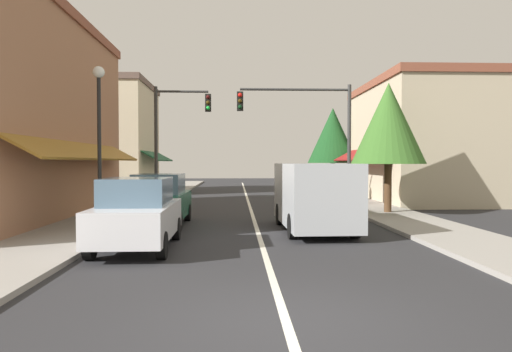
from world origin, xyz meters
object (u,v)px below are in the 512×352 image
parked_car_second_left (160,200)px  tree_right_far (333,136)px  traffic_signal_mast_arm (311,123)px  street_lamp_left_near (99,122)px  parked_car_nearest_left (138,214)px  van_in_lane (314,194)px  tree_right_near (388,124)px  traffic_signal_left_corner (173,127)px

parked_car_second_left → tree_right_far: bearing=60.7°
traffic_signal_mast_arm → street_lamp_left_near: traffic_signal_mast_arm is taller
parked_car_nearest_left → street_lamp_left_near: size_ratio=0.81×
van_in_lane → traffic_signal_mast_arm: size_ratio=0.89×
van_in_lane → tree_right_near: 6.35m
parked_car_nearest_left → parked_car_second_left: size_ratio=1.00×
traffic_signal_mast_arm → tree_right_near: size_ratio=1.09×
van_in_lane → tree_right_near: tree_right_near is taller
parked_car_nearest_left → parked_car_second_left: 4.31m
van_in_lane → tree_right_far: size_ratio=0.89×
traffic_signal_left_corner → tree_right_near: size_ratio=1.12×
street_lamp_left_near → tree_right_far: bearing=58.0°
traffic_signal_mast_arm → tree_right_near: 4.42m
parked_car_nearest_left → street_lamp_left_near: (-1.77, 3.00, 2.53)m
traffic_signal_left_corner → tree_right_far: traffic_signal_left_corner is taller
tree_right_near → tree_right_far: (0.36, 12.95, 0.24)m
traffic_signal_mast_arm → traffic_signal_left_corner: 7.10m
parked_car_second_left → street_lamp_left_near: bearing=-141.0°
traffic_signal_left_corner → tree_right_far: size_ratio=1.04×
van_in_lane → street_lamp_left_near: street_lamp_left_near is taller
parked_car_nearest_left → tree_right_near: 11.73m
parked_car_nearest_left → traffic_signal_left_corner: size_ratio=0.68×
traffic_signal_mast_arm → tree_right_far: size_ratio=1.01×
traffic_signal_left_corner → street_lamp_left_near: 9.93m
traffic_signal_left_corner → street_lamp_left_near: size_ratio=1.19×
van_in_lane → traffic_signal_mast_arm: traffic_signal_mast_arm is taller
traffic_signal_mast_arm → van_in_lane: bearing=-98.3°
tree_right_near → tree_right_far: 12.96m
parked_car_second_left → parked_car_nearest_left: bearing=-87.7°
van_in_lane → tree_right_far: bearing=75.3°
van_in_lane → tree_right_far: tree_right_far is taller
van_in_lane → tree_right_near: (3.79, 4.39, 2.58)m
parked_car_nearest_left → tree_right_near: size_ratio=0.76×
tree_right_near → tree_right_far: tree_right_far is taller
parked_car_second_left → traffic_signal_mast_arm: (6.18, 6.58, 3.17)m
van_in_lane → traffic_signal_left_corner: size_ratio=0.86×
traffic_signal_left_corner → tree_right_far: bearing=37.1°
parked_car_second_left → tree_right_far: 18.70m
parked_car_second_left → traffic_signal_left_corner: 9.13m
traffic_signal_mast_arm → traffic_signal_left_corner: (-6.82, 1.99, -0.09)m
parked_car_second_left → traffic_signal_mast_arm: size_ratio=0.70×
traffic_signal_left_corner → tree_right_near: 10.95m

